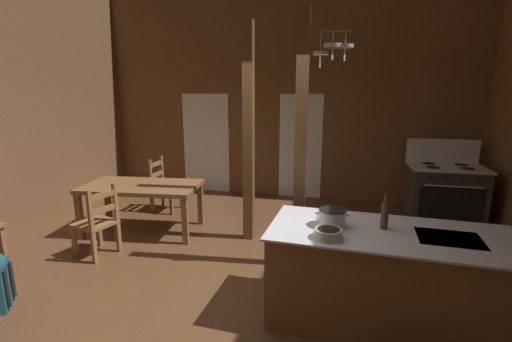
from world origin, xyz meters
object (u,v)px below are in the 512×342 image
object	(u,v)px
stove_range	(444,193)
mixing_bowl_on_counter	(328,234)
stockpot_on_counter	(332,218)
ladderback_chair_by_post	(98,223)
bottle_tall_on_counter	(385,215)
dining_table	(142,190)
ladderback_chair_near_window	(164,186)
kitchen_island	(387,277)

from	to	relation	value
stove_range	mixing_bowl_on_counter	size ratio (longest dim) A/B	5.62
stove_range	stockpot_on_counter	bearing A→B (deg)	-120.35
ladderback_chair_by_post	bottle_tall_on_counter	distance (m)	3.51
dining_table	bottle_tall_on_counter	bearing A→B (deg)	-22.82
dining_table	stockpot_on_counter	bearing A→B (deg)	-26.68
stockpot_on_counter	ladderback_chair_near_window	bearing A→B (deg)	141.26
ladderback_chair_by_post	ladderback_chair_near_window	bearing A→B (deg)	91.02
stockpot_on_counter	bottle_tall_on_counter	bearing A→B (deg)	4.74
ladderback_chair_near_window	mixing_bowl_on_counter	bearing A→B (deg)	-42.27
bottle_tall_on_counter	ladderback_chair_by_post	bearing A→B (deg)	171.52
stove_range	dining_table	size ratio (longest dim) A/B	0.74
stove_range	dining_table	distance (m)	4.83
dining_table	bottle_tall_on_counter	world-z (taller)	bottle_tall_on_counter
dining_table	bottle_tall_on_counter	size ratio (longest dim) A/B	5.36
dining_table	mixing_bowl_on_counter	xyz separation A→B (m)	(2.82, -1.73, 0.28)
ladderback_chair_by_post	stockpot_on_counter	xyz separation A→B (m)	(2.97, -0.55, 0.52)
bottle_tall_on_counter	stove_range	bearing A→B (deg)	66.47
stockpot_on_counter	stove_range	bearing A→B (deg)	59.65
ladderback_chair_by_post	mixing_bowl_on_counter	world-z (taller)	mixing_bowl_on_counter
ladderback_chair_by_post	stockpot_on_counter	distance (m)	3.06
dining_table	mixing_bowl_on_counter	bearing A→B (deg)	-31.49
stove_range	ladderback_chair_by_post	xyz separation A→B (m)	(-4.70, -2.41, -0.03)
ladderback_chair_by_post	stove_range	bearing A→B (deg)	27.15
stockpot_on_counter	mixing_bowl_on_counter	size ratio (longest dim) A/B	1.37
stockpot_on_counter	mixing_bowl_on_counter	world-z (taller)	stockpot_on_counter
ladderback_chair_near_window	ladderback_chair_by_post	distance (m)	1.86
ladderback_chair_near_window	stockpot_on_counter	bearing A→B (deg)	-38.74
stockpot_on_counter	bottle_tall_on_counter	xyz separation A→B (m)	(0.46, 0.04, 0.05)
ladderback_chair_near_window	mixing_bowl_on_counter	xyz separation A→B (m)	(2.98, -2.71, 0.48)
dining_table	bottle_tall_on_counter	distance (m)	3.60
dining_table	ladderback_chair_by_post	xyz separation A→B (m)	(-0.13, -0.88, -0.20)
stockpot_on_counter	ladderback_chair_by_post	bearing A→B (deg)	169.51
kitchen_island	ladderback_chair_by_post	xyz separation A→B (m)	(-3.49, 0.58, 0.01)
ladderback_chair_near_window	ladderback_chair_by_post	world-z (taller)	same
kitchen_island	dining_table	xyz separation A→B (m)	(-3.36, 1.46, 0.21)
kitchen_island	mixing_bowl_on_counter	distance (m)	0.78
stockpot_on_counter	mixing_bowl_on_counter	xyz separation A→B (m)	(-0.02, -0.30, -0.04)
ladderback_chair_near_window	kitchen_island	bearing A→B (deg)	-34.71
dining_table	ladderback_chair_by_post	bearing A→B (deg)	-98.22
kitchen_island	stove_range	bearing A→B (deg)	67.88
kitchen_island	stove_range	xyz separation A→B (m)	(1.22, 2.99, 0.04)
dining_table	ladderback_chair_near_window	bearing A→B (deg)	99.27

